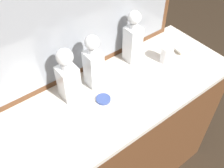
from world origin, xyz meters
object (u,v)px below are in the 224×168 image
Objects in this scene: crystal_decanter_left at (133,41)px; porcelain_dish at (103,99)px; crystal_decanter_front at (68,79)px; crystal_tumbler_far_right at (166,55)px; crystal_decanter_center at (94,66)px; silver_brush_far_left at (187,48)px.

porcelain_dish is (-0.32, -0.16, -0.12)m from crystal_decanter_left.
crystal_tumbler_far_right is at bearing -10.29° from crystal_decanter_front.
crystal_decanter_center is at bearing 74.25° from porcelain_dish.
crystal_decanter_center reaches higher than crystal_decanter_front.
crystal_tumbler_far_right is at bearing -43.95° from crystal_decanter_left.
crystal_decanter_center is (-0.29, -0.03, -0.00)m from crystal_decanter_left.
porcelain_dish is at bearing -105.75° from crystal_decanter_center.
crystal_decanter_left reaches higher than porcelain_dish.
silver_brush_far_left is (0.61, -0.11, -0.11)m from crystal_decanter_center.
crystal_decanter_center is 4.09× the size of porcelain_dish.
crystal_decanter_front reaches higher than porcelain_dish.
crystal_tumbler_far_right is at bearing -13.59° from crystal_decanter_center.
crystal_decanter_center is at bearing -173.49° from crystal_decanter_left.
crystal_decanter_front is 1.85× the size of silver_brush_far_left.
crystal_decanter_left is 0.38m from porcelain_dish.
crystal_tumbler_far_right is at bearing 179.04° from silver_brush_far_left.
crystal_decanter_front reaches higher than silver_brush_far_left.
crystal_decanter_left reaches higher than crystal_decanter_center.
crystal_decanter_center is 0.45m from crystal_tumbler_far_right.
silver_brush_far_left is at bearing -0.96° from crystal_tumbler_far_right.
crystal_decanter_center is at bearing -0.34° from crystal_decanter_front.
crystal_decanter_left is at bearing 6.51° from crystal_decanter_center.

